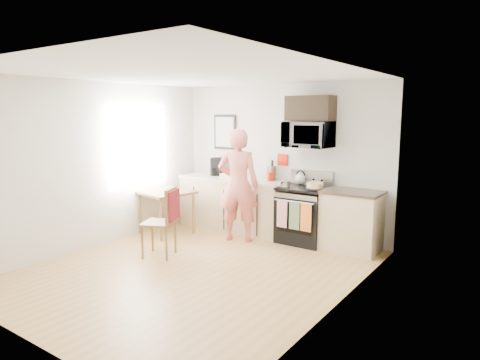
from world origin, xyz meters
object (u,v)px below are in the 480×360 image
Objects in this scene: chair at (168,213)px; cake at (315,186)px; person at (238,185)px; dining_table at (166,196)px; microwave at (308,135)px; range at (304,216)px.

cake is (1.53, 1.70, 0.31)m from chair.
dining_table is at bearing -4.93° from person.
chair is 2.31m from cake.
microwave reaches higher than person.
chair is at bearing -125.96° from range.
cake is at bearing 18.71° from dining_table.
microwave is at bearing -168.52° from person.
dining_table is (-1.26, -0.39, -0.26)m from person.
person is at bearing -146.24° from microwave.
range is 1.19m from person.
person is at bearing 17.36° from dining_table.
range is 1.39× the size of dining_table.
dining_table is (-2.21, -1.02, -1.09)m from microwave.
dining_table is 1.26m from chair.
dining_table is 2.59m from cake.
chair is 3.31× the size of cake.
range is at bearing -173.15° from person.
cake is (0.23, -0.20, -0.79)m from microwave.
dining_table is at bearing -155.08° from microwave.
cake is at bearing 24.41° from chair.
dining_table is at bearing -161.29° from cake.
range reaches higher than chair.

